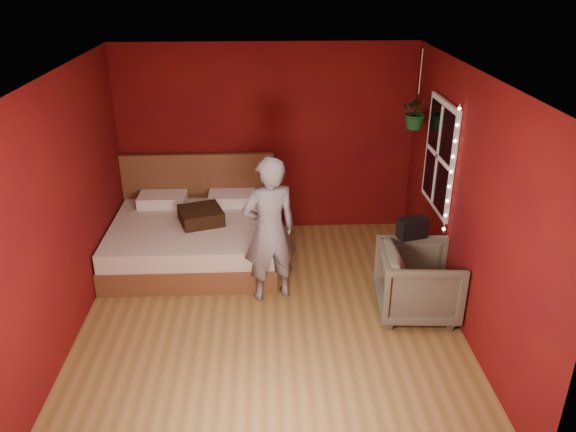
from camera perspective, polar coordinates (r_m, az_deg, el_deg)
name	(u,v)px	position (r m, az deg, el deg)	size (l,w,h in m)	color
floor	(270,315)	(6.23, -1.82, -10.03)	(4.50, 4.50, 0.00)	olive
room_walls	(268,171)	(5.46, -2.06, 4.63)	(4.04, 4.54, 2.62)	#620F0A
window	(439,156)	(6.67, 15.11, 5.92)	(0.05, 0.97, 1.27)	white
fairy_lights	(451,172)	(6.19, 16.25, 4.34)	(0.04, 0.04, 1.45)	silver
bed	(195,235)	(7.36, -9.43, -1.90)	(2.08, 1.77, 1.15)	brown
person	(270,230)	(6.14, -1.88, -1.46)	(0.62, 0.40, 1.69)	slate
armchair	(418,282)	(6.24, 13.08, -6.50)	(0.82, 0.85, 0.77)	#5B5A47
handbag	(412,228)	(6.25, 12.52, -1.20)	(0.32, 0.16, 0.23)	black
throw_pillow	(201,216)	(7.13, -8.84, 0.04)	(0.50, 0.50, 0.18)	black
hanging_plant	(417,112)	(7.11, 12.96, 10.29)	(0.42, 0.38, 0.96)	silver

